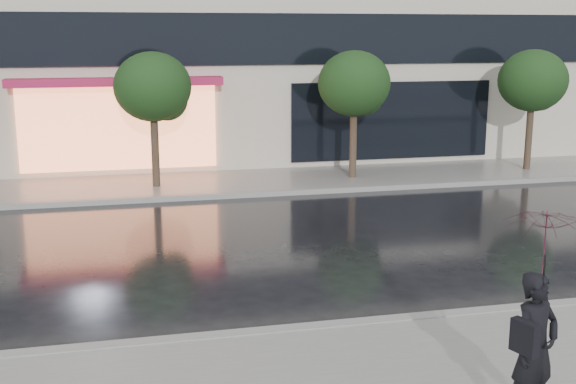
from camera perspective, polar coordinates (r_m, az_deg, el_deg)
name	(u,v)px	position (r m, az deg, el deg)	size (l,w,h in m)	color
ground	(366,304)	(12.45, 6.22, -8.77)	(120.00, 120.00, 0.00)	black
sidewalk_far	(256,182)	(22.00, -2.54, 0.83)	(60.00, 3.50, 0.12)	slate
curb_near	(388,322)	(11.56, 7.87, -10.17)	(60.00, 0.25, 0.14)	gray
curb_far	(267,193)	(20.32, -1.64, -0.11)	(60.00, 0.25, 0.14)	gray
tree_mid_west	(155,89)	(21.05, -10.48, 7.98)	(2.20, 2.20, 3.99)	#33261C
tree_mid_east	(356,86)	(22.15, 5.38, 8.35)	(2.20, 2.20, 3.99)	#33261C
tree_far_east	(534,83)	(24.70, 18.85, 8.16)	(2.20, 2.20, 3.99)	#33261C
pedestrian_with_umbrella	(542,286)	(8.57, 19.42, -7.04)	(1.24, 1.25, 2.48)	black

